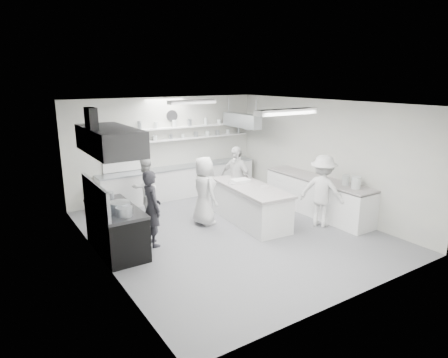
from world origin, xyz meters
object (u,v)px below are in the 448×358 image
stove (116,231)px  right_counter (317,197)px  prep_island (250,205)px  cook_back (145,186)px  back_counter (181,182)px  cook_stove (152,208)px

stove → right_counter: bearing=-6.5°
prep_island → cook_back: (-1.99, 1.96, 0.33)m
prep_island → cook_back: cook_back is taller
prep_island → cook_back: bearing=140.1°
cook_back → right_counter: bearing=135.9°
back_counter → cook_stove: 3.64m
stove → right_counter: (5.25, -0.60, 0.02)m
stove → cook_stove: bearing=-8.9°
stove → right_counter: right_counter is taller
back_counter → prep_island: back_counter is taller
back_counter → cook_back: size_ratio=3.24×
cook_stove → back_counter: bearing=-33.9°
prep_island → cook_stove: (-2.61, 0.02, 0.39)m
cook_stove → right_counter: bearing=-93.8°
stove → prep_island: (3.37, -0.14, -0.01)m
prep_island → cook_stove: bearing=-175.8°
stove → prep_island: size_ratio=0.75×
right_counter → cook_back: (-3.87, 2.42, 0.30)m
right_counter → cook_stove: (-4.49, 0.48, 0.36)m
right_counter → prep_island: size_ratio=1.37×
prep_island → cook_stove: 2.64m
prep_island → cook_back: size_ratio=1.56×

